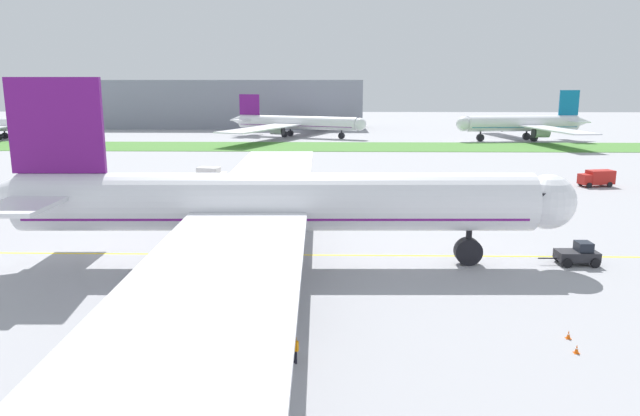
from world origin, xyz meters
TOP-DOWN VIEW (x-y plane):
  - ground_plane at (0.00, 0.00)m, footprint 600.00×600.00m
  - apron_taxi_line at (0.00, 0.88)m, footprint 280.00×0.36m
  - grass_median_strip at (0.00, 104.78)m, footprint 320.00×24.00m
  - airliner_foreground at (1.63, -2.38)m, footprint 57.66×92.19m
  - pushback_tug at (31.35, -1.66)m, footprint 5.64×2.58m
  - ground_crew_wingwalker_port at (5.52, -22.96)m, footprint 0.46×0.54m
  - traffic_cone_near_nose at (23.62, -21.14)m, footprint 0.36×0.36m
  - traffic_cone_starboard_wing at (23.96, -18.88)m, footprint 0.36×0.36m
  - service_truck_baggage_loader at (-13.12, 43.47)m, footprint 5.24×3.39m
  - service_truck_fuel_bowser at (-35.43, 28.77)m, footprint 4.84×3.74m
  - service_truck_catering_van at (52.02, 42.74)m, footprint 6.02×3.53m
  - parked_airliner_far_centre at (-4.86, 133.95)m, footprint 45.05×74.63m
  - parked_airliner_far_right at (64.58, 123.13)m, footprint 41.70×65.73m
  - terminal_building at (-33.73, 173.99)m, footprint 104.13×20.00m

SIDE VIEW (x-z plane):
  - ground_plane at x=0.00m, z-range 0.00..0.00m
  - apron_taxi_line at x=0.00m, z-range 0.00..0.01m
  - grass_median_strip at x=0.00m, z-range 0.00..0.10m
  - traffic_cone_near_nose at x=23.62m, z-range -0.01..0.57m
  - traffic_cone_starboard_wing at x=23.96m, z-range -0.01..0.57m
  - pushback_tug at x=31.35m, z-range -0.10..2.12m
  - ground_crew_wingwalker_port at x=5.52m, z-range 0.19..1.95m
  - service_truck_fuel_bowser at x=-35.43m, z-range 0.12..2.79m
  - service_truck_catering_van at x=52.02m, z-range 0.13..2.85m
  - service_truck_baggage_loader at x=-13.12m, z-range 0.10..3.02m
  - parked_airliner_far_centre at x=-4.86m, z-range -2.14..11.21m
  - parked_airliner_far_right at x=64.58m, z-range -2.40..12.51m
  - airliner_foreground at x=1.63m, z-range -2.83..14.80m
  - terminal_building at x=-33.73m, z-range 0.00..18.00m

